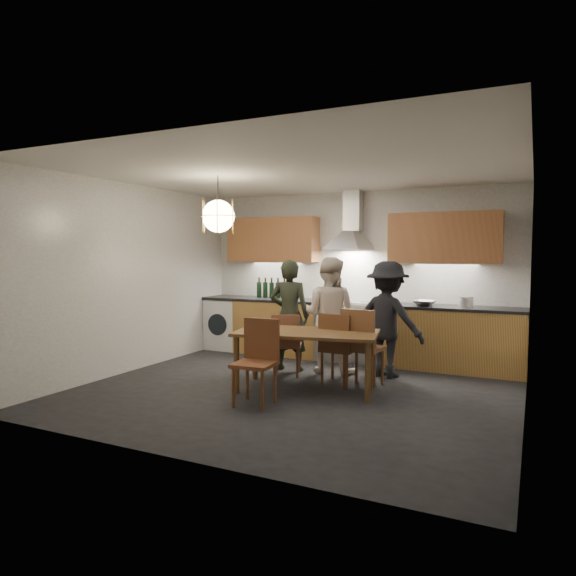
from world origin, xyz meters
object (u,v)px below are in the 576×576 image
at_px(chair_back_left, 286,341).
at_px(person_right, 388,319).
at_px(mixing_bowl, 424,303).
at_px(stock_pot, 466,302).
at_px(dining_table, 307,338).
at_px(wine_bottles, 275,288).
at_px(chair_front, 258,355).
at_px(person_mid, 329,315).
at_px(person_left, 289,315).

bearing_deg(chair_back_left, person_right, -175.32).
distance_m(mixing_bowl, stock_pot, 0.56).
distance_m(person_right, stock_pot, 1.19).
relative_size(dining_table, wine_bottles, 2.71).
height_order(mixing_bowl, stock_pot, stock_pot).
relative_size(chair_front, person_mid, 0.58).
bearing_deg(person_right, wine_bottles, -7.75).
distance_m(dining_table, wine_bottles, 2.42).
distance_m(person_right, mixing_bowl, 0.77).
height_order(chair_back_left, mixing_bowl, mixing_bowl).
bearing_deg(wine_bottles, person_right, -21.75).
xyz_separation_m(chair_back_left, person_mid, (0.42, 0.49, 0.31)).
xyz_separation_m(dining_table, mixing_bowl, (1.05, 1.74, 0.31)).
distance_m(chair_front, person_left, 1.64).
bearing_deg(mixing_bowl, chair_back_left, -141.23).
distance_m(mixing_bowl, wine_bottles, 2.47).
relative_size(chair_back_left, person_left, 0.54).
height_order(chair_back_left, chair_front, chair_front).
bearing_deg(chair_front, dining_table, 66.43).
relative_size(chair_back_left, mixing_bowl, 2.62).
xyz_separation_m(chair_front, wine_bottles, (-1.16, 2.65, 0.54)).
relative_size(person_mid, stock_pot, 8.22).
height_order(dining_table, person_left, person_left).
height_order(dining_table, mixing_bowl, mixing_bowl).
bearing_deg(mixing_bowl, person_mid, -146.39).
bearing_deg(stock_pot, chair_front, -125.89).
height_order(chair_back_left, person_right, person_right).
relative_size(dining_table, mixing_bowl, 5.65).
xyz_separation_m(dining_table, person_right, (0.70, 1.07, 0.14)).
bearing_deg(person_left, stock_pot, -166.15).
bearing_deg(chair_back_left, chair_front, 80.60).
relative_size(chair_back_left, wine_bottles, 1.26).
height_order(dining_table, wine_bottles, wine_bottles).
bearing_deg(chair_front, stock_pot, 49.95).
bearing_deg(person_mid, mixing_bowl, -148.12).
distance_m(person_left, person_mid, 0.56).
bearing_deg(person_mid, chair_back_left, 48.07).
bearing_deg(chair_back_left, wine_bottles, -78.48).
distance_m(person_mid, person_right, 0.80).
bearing_deg(chair_front, person_right, 57.81).
distance_m(dining_table, person_left, 1.06).
relative_size(chair_front, mixing_bowl, 2.88).
xyz_separation_m(mixing_bowl, stock_pot, (0.55, 0.09, 0.03)).
bearing_deg(mixing_bowl, dining_table, -121.07).
distance_m(chair_front, person_mid, 1.75).
relative_size(dining_table, chair_back_left, 2.16).
relative_size(person_left, mixing_bowl, 4.85).
bearing_deg(mixing_bowl, wine_bottles, 175.96).
bearing_deg(person_mid, chair_front, 82.74).
distance_m(person_left, stock_pot, 2.45).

